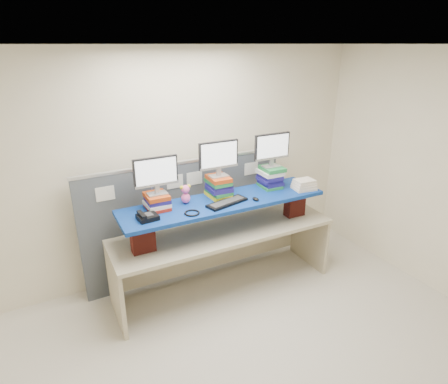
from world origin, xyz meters
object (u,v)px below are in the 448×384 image
desk (224,242)px  monitor_left (156,173)px  keyboard (227,203)px  blue_board (224,202)px  desk_phone (147,217)px  monitor_right (272,148)px  monitor_center (219,157)px

desk → monitor_left: monitor_left is taller
keyboard → monitor_left: bearing=148.2°
blue_board → desk_phone: bearing=-174.3°
monitor_left → monitor_right: 1.43m
desk_phone → monitor_right: bearing=1.9°
blue_board → monitor_left: monitor_left is taller
blue_board → monitor_left: 0.85m
desk → monitor_center: size_ratio=5.62×
monitor_center → blue_board: bearing=-87.1°
desk_phone → monitor_left: bearing=43.0°
keyboard → monitor_right: bearing=2.7°
desk → monitor_left: bearing=170.8°
monitor_center → monitor_right: bearing=-0.0°
desk → keyboard: 0.55m
desk → blue_board: (0.00, 0.00, 0.51)m
blue_board → keyboard: (-0.02, -0.10, 0.04)m
monitor_center → monitor_left: bearing=-180.0°
monitor_center → desk_phone: 1.03m
monitor_right → keyboard: size_ratio=0.92×
monitor_left → desk_phone: size_ratio=2.25×
monitor_left → keyboard: (0.71, -0.23, -0.38)m
keyboard → desk_phone: size_ratio=2.46×
keyboard → monitor_center: bearing=73.2°
monitor_right → monitor_left: bearing=180.0°
blue_board → monitor_right: bearing=9.6°
blue_board → monitor_center: (-0.00, 0.12, 0.50)m
monitor_center → keyboard: monitor_center is taller
desk → desk_phone: (-0.91, -0.07, 0.56)m
keyboard → desk_phone: 0.90m
desk → keyboard: (-0.02, -0.10, 0.54)m
monitor_left → desk_phone: monitor_left is taller
monitor_center → keyboard: bearing=-92.2°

